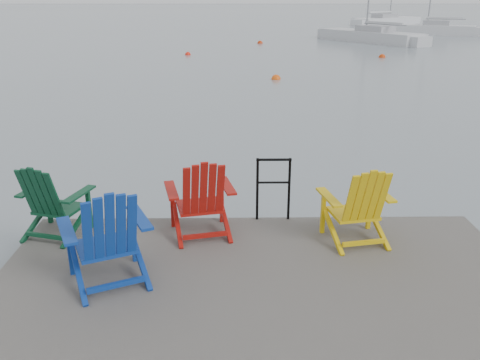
{
  "coord_description": "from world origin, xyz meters",
  "views": [
    {
      "loc": [
        -0.31,
        -4.08,
        3.49
      ],
      "look_at": [
        -0.2,
        3.1,
        0.85
      ],
      "focal_mm": 38.0,
      "sensor_mm": 36.0,
      "label": 1
    }
  ],
  "objects_px": {
    "chair_red": "(201,197)",
    "sailboat_mid": "(387,21)",
    "buoy_b": "(188,55)",
    "sailboat_far": "(431,30)",
    "buoy_a": "(276,79)",
    "chair_green": "(51,200)",
    "chair_yellow": "(359,204)",
    "handrail": "(273,183)",
    "buoy_c": "(382,57)",
    "buoy_d": "(260,43)",
    "chair_blue": "(107,235)",
    "sailboat_near": "(370,37)"
  },
  "relations": [
    {
      "from": "chair_red",
      "to": "sailboat_mid",
      "type": "relative_size",
      "value": 0.08
    },
    {
      "from": "chair_red",
      "to": "buoy_b",
      "type": "relative_size",
      "value": 3.06
    },
    {
      "from": "sailboat_far",
      "to": "buoy_a",
      "type": "xyz_separation_m",
      "value": [
        -16.26,
        -25.61,
        -0.36
      ]
    },
    {
      "from": "chair_green",
      "to": "chair_yellow",
      "type": "bearing_deg",
      "value": 13.27
    },
    {
      "from": "handrail",
      "to": "chair_green",
      "type": "distance_m",
      "value": 2.93
    },
    {
      "from": "handrail",
      "to": "buoy_c",
      "type": "height_order",
      "value": "handrail"
    },
    {
      "from": "buoy_d",
      "to": "buoy_c",
      "type": "bearing_deg",
      "value": -53.42
    },
    {
      "from": "chair_green",
      "to": "buoy_d",
      "type": "height_order",
      "value": "chair_green"
    },
    {
      "from": "sailboat_mid",
      "to": "buoy_b",
      "type": "xyz_separation_m",
      "value": [
        -21.18,
        -31.65,
        -0.35
      ]
    },
    {
      "from": "buoy_b",
      "to": "chair_yellow",
      "type": "bearing_deg",
      "value": -80.59
    },
    {
      "from": "handrail",
      "to": "buoy_b",
      "type": "relative_size",
      "value": 2.56
    },
    {
      "from": "chair_green",
      "to": "buoy_c",
      "type": "height_order",
      "value": "chair_green"
    },
    {
      "from": "buoy_b",
      "to": "sailboat_far",
      "type": "bearing_deg",
      "value": 37.9
    },
    {
      "from": "chair_green",
      "to": "sailboat_mid",
      "type": "bearing_deg",
      "value": 86.73
    },
    {
      "from": "chair_yellow",
      "to": "buoy_a",
      "type": "bearing_deg",
      "value": 78.15
    },
    {
      "from": "sailboat_mid",
      "to": "chair_yellow",
      "type": "bearing_deg",
      "value": -52.07
    },
    {
      "from": "chair_blue",
      "to": "chair_yellow",
      "type": "bearing_deg",
      "value": -6.55
    },
    {
      "from": "chair_red",
      "to": "sailboat_mid",
      "type": "xyz_separation_m",
      "value": [
        18.9,
        57.12,
        -0.69
      ]
    },
    {
      "from": "chair_green",
      "to": "chair_yellow",
      "type": "distance_m",
      "value": 3.91
    },
    {
      "from": "chair_yellow",
      "to": "sailboat_near",
      "type": "xyz_separation_m",
      "value": [
        9.02,
        34.23,
        -0.67
      ]
    },
    {
      "from": "sailboat_near",
      "to": "sailboat_far",
      "type": "relative_size",
      "value": 1.17
    },
    {
      "from": "chair_blue",
      "to": "sailboat_near",
      "type": "xyz_separation_m",
      "value": [
        11.93,
        35.16,
        -0.72
      ]
    },
    {
      "from": "sailboat_near",
      "to": "buoy_d",
      "type": "relative_size",
      "value": 30.34
    },
    {
      "from": "chair_yellow",
      "to": "sailboat_far",
      "type": "bearing_deg",
      "value": 57.71
    },
    {
      "from": "chair_green",
      "to": "chair_red",
      "type": "distance_m",
      "value": 1.92
    },
    {
      "from": "sailboat_far",
      "to": "chair_red",
      "type": "bearing_deg",
      "value": -179.53
    },
    {
      "from": "sailboat_near",
      "to": "buoy_b",
      "type": "xyz_separation_m",
      "value": [
        -13.28,
        -8.53,
        -0.35
      ]
    },
    {
      "from": "sailboat_far",
      "to": "buoy_b",
      "type": "bearing_deg",
      "value": 152.36
    },
    {
      "from": "handrail",
      "to": "sailboat_far",
      "type": "relative_size",
      "value": 0.09
    },
    {
      "from": "chair_green",
      "to": "buoy_c",
      "type": "relative_size",
      "value": 2.56
    },
    {
      "from": "sailboat_near",
      "to": "buoy_c",
      "type": "relative_size",
      "value": 30.7
    },
    {
      "from": "chair_yellow",
      "to": "buoy_d",
      "type": "xyz_separation_m",
      "value": [
        0.51,
        33.17,
        -1.03
      ]
    },
    {
      "from": "chair_yellow",
      "to": "sailboat_near",
      "type": "relative_size",
      "value": 0.09
    },
    {
      "from": "chair_yellow",
      "to": "buoy_b",
      "type": "bearing_deg",
      "value": 88.71
    },
    {
      "from": "buoy_c",
      "to": "buoy_a",
      "type": "bearing_deg",
      "value": -130.84
    },
    {
      "from": "chair_yellow",
      "to": "buoy_d",
      "type": "height_order",
      "value": "chair_yellow"
    },
    {
      "from": "sailboat_near",
      "to": "sailboat_mid",
      "type": "relative_size",
      "value": 0.93
    },
    {
      "from": "handrail",
      "to": "buoy_d",
      "type": "height_order",
      "value": "handrail"
    },
    {
      "from": "chair_green",
      "to": "chair_yellow",
      "type": "height_order",
      "value": "chair_yellow"
    },
    {
      "from": "chair_green",
      "to": "buoy_c",
      "type": "bearing_deg",
      "value": 82.01
    },
    {
      "from": "handrail",
      "to": "buoy_c",
      "type": "distance_m",
      "value": 24.9
    },
    {
      "from": "chair_red",
      "to": "buoy_a",
      "type": "height_order",
      "value": "chair_red"
    },
    {
      "from": "handrail",
      "to": "sailboat_near",
      "type": "distance_m",
      "value": 34.99
    },
    {
      "from": "sailboat_far",
      "to": "buoy_a",
      "type": "bearing_deg",
      "value": 172.05
    },
    {
      "from": "chair_yellow",
      "to": "buoy_d",
      "type": "bearing_deg",
      "value": 78.41
    },
    {
      "from": "sailboat_mid",
      "to": "buoy_d",
      "type": "relative_size",
      "value": 32.65
    },
    {
      "from": "chair_yellow",
      "to": "buoy_a",
      "type": "xyz_separation_m",
      "value": [
        0.33,
        16.31,
        -1.03
      ]
    },
    {
      "from": "handrail",
      "to": "sailboat_mid",
      "type": "xyz_separation_m",
      "value": [
        17.93,
        56.63,
        -0.69
      ]
    },
    {
      "from": "buoy_a",
      "to": "buoy_b",
      "type": "relative_size",
      "value": 1.15
    },
    {
      "from": "buoy_b",
      "to": "buoy_c",
      "type": "height_order",
      "value": "buoy_c"
    }
  ]
}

